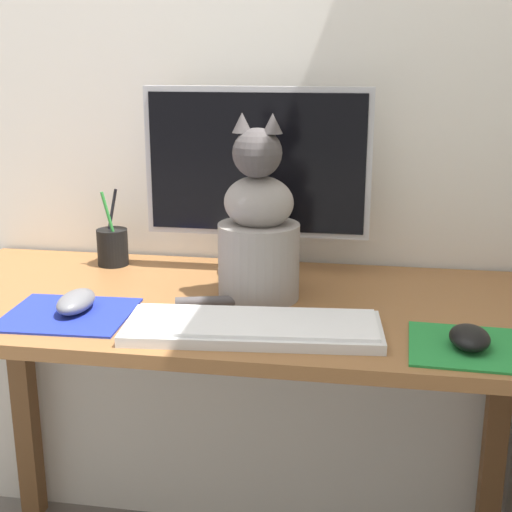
# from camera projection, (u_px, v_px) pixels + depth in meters

# --- Properties ---
(wall_back) EXTENTS (7.00, 0.04, 2.50)m
(wall_back) POSITION_uv_depth(u_px,v_px,m) (252.00, 21.00, 1.54)
(wall_back) COLOR silver
(wall_back) RESTS_ON ground_plane
(desk) EXTENTS (1.24, 0.57, 0.72)m
(desk) POSITION_uv_depth(u_px,v_px,m) (226.00, 354.00, 1.42)
(desk) COLOR brown
(desk) RESTS_ON ground_plane
(monitor) EXTENTS (0.48, 0.17, 0.40)m
(monitor) POSITION_uv_depth(u_px,v_px,m) (257.00, 174.00, 1.50)
(monitor) COLOR #B2B2B7
(monitor) RESTS_ON desk
(keyboard) EXTENTS (0.45, 0.20, 0.02)m
(keyboard) POSITION_uv_depth(u_px,v_px,m) (253.00, 327.00, 1.22)
(keyboard) COLOR silver
(keyboard) RESTS_ON desk
(mousepad_left) EXTENTS (0.23, 0.21, 0.00)m
(mousepad_left) POSITION_uv_depth(u_px,v_px,m) (68.00, 314.00, 1.30)
(mousepad_left) COLOR #1E2D9E
(mousepad_left) RESTS_ON desk
(mousepad_right) EXTENTS (0.22, 0.20, 0.00)m
(mousepad_right) POSITION_uv_depth(u_px,v_px,m) (476.00, 348.00, 1.16)
(mousepad_right) COLOR #238438
(mousepad_right) RESTS_ON desk
(computer_mouse_left) EXTENTS (0.06, 0.11, 0.04)m
(computer_mouse_left) POSITION_uv_depth(u_px,v_px,m) (76.00, 302.00, 1.31)
(computer_mouse_left) COLOR slate
(computer_mouse_left) RESTS_ON mousepad_left
(computer_mouse_right) EXTENTS (0.06, 0.10, 0.03)m
(computer_mouse_right) POSITION_uv_depth(u_px,v_px,m) (470.00, 338.00, 1.15)
(computer_mouse_right) COLOR black
(computer_mouse_right) RESTS_ON mousepad_right
(cat) EXTENTS (0.23, 0.19, 0.36)m
(cat) POSITION_uv_depth(u_px,v_px,m) (258.00, 232.00, 1.36)
(cat) COLOR gray
(cat) RESTS_ON desk
(pen_cup) EXTENTS (0.07, 0.07, 0.17)m
(pen_cup) POSITION_uv_depth(u_px,v_px,m) (113.00, 246.00, 1.61)
(pen_cup) COLOR black
(pen_cup) RESTS_ON desk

